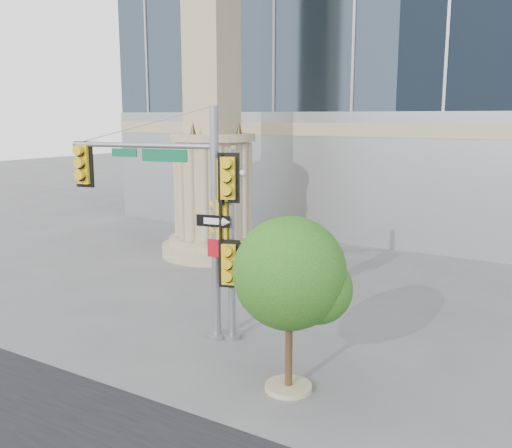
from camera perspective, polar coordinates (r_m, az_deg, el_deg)
The scene contains 5 objects.
ground at distance 14.17m, azimuth -5.91°, elevation -13.52°, with size 120.00×120.00×0.00m, color #545456.
monument at distance 23.72m, azimuth -4.37°, elevation 10.02°, with size 4.40×4.40×16.60m.
main_signal_pole at distance 15.04m, azimuth -7.92°, elevation 2.80°, with size 4.66×1.33×6.06m.
secondary_signal_pole at distance 14.52m, azimuth -2.80°, elevation -0.68°, with size 0.94×0.67×5.00m.
street_tree at distance 11.91m, azimuth 3.62°, elevation -5.42°, with size 2.44×2.38×3.80m.
Camera 1 is at (7.97, -10.17, 5.81)m, focal length 40.00 mm.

